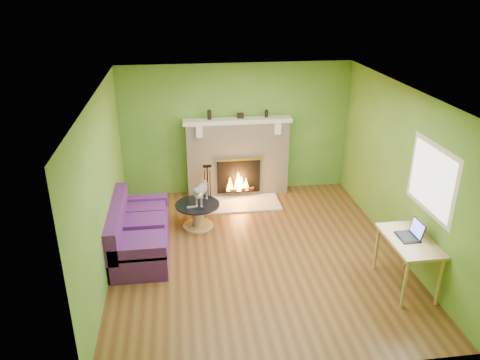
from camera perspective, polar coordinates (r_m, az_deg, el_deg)
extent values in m
plane|color=brown|center=(7.58, 1.99, -8.94)|extent=(5.00, 5.00, 0.00)
plane|color=white|center=(6.57, 2.31, 10.61)|extent=(5.00, 5.00, 0.00)
plane|color=#467E29|center=(9.29, -0.46, 6.17)|extent=(5.00, 0.00, 5.00)
plane|color=#467E29|center=(4.83, 7.23, -11.56)|extent=(5.00, 0.00, 5.00)
plane|color=#467E29|center=(6.97, -16.40, -0.85)|extent=(0.00, 5.00, 5.00)
plane|color=#467E29|center=(7.66, 18.97, 1.01)|extent=(0.00, 5.00, 5.00)
plane|color=silver|center=(6.84, 22.35, 0.09)|extent=(0.00, 1.20, 1.20)
plane|color=white|center=(6.83, 22.30, 0.08)|extent=(0.00, 1.06, 1.06)
cube|color=beige|center=(9.31, -0.32, 2.62)|extent=(2.00, 0.35, 1.50)
cube|color=black|center=(9.25, -0.16, 0.41)|extent=(0.85, 0.03, 0.68)
cube|color=gold|center=(9.11, -0.16, 2.48)|extent=(0.91, 0.02, 0.04)
cylinder|color=black|center=(9.33, -0.13, -1.26)|extent=(0.55, 0.07, 0.07)
cube|color=silver|center=(9.03, -0.30, 7.24)|extent=(2.10, 0.28, 0.08)
cube|color=silver|center=(8.83, -5.00, 5.83)|extent=(0.12, 0.10, 0.20)
cube|color=silver|center=(9.02, 4.61, 6.22)|extent=(0.12, 0.10, 0.20)
cube|color=beige|center=(9.13, 0.12, -2.86)|extent=(1.50, 0.75, 0.03)
cube|color=silver|center=(9.03, -0.30, 7.24)|extent=(2.10, 0.28, 0.08)
cube|color=#47175A|center=(7.71, -11.83, -7.07)|extent=(0.83, 1.83, 0.41)
cube|color=#47175A|center=(7.58, -14.74, -4.85)|extent=(0.19, 1.83, 0.52)
cube|color=#47175A|center=(6.88, -12.39, -8.62)|extent=(0.83, 0.19, 0.21)
cube|color=#47175A|center=(8.31, -11.67, -2.65)|extent=(0.83, 0.19, 0.21)
cube|color=#47175A|center=(7.13, -11.86, -7.32)|extent=(0.66, 0.49, 0.11)
cube|color=#47175A|center=(7.66, -11.60, -5.00)|extent=(0.66, 0.49, 0.11)
cube|color=#47175A|center=(8.12, -11.42, -3.28)|extent=(0.66, 0.49, 0.11)
cylinder|color=tan|center=(8.37, -5.11, -5.54)|extent=(0.54, 0.54, 0.03)
cylinder|color=tan|center=(8.27, -5.16, -4.31)|extent=(0.19, 0.19, 0.38)
cylinder|color=black|center=(8.18, -5.21, -3.01)|extent=(0.78, 0.78, 0.02)
cube|color=tan|center=(6.88, 20.04, -6.96)|extent=(0.59, 1.02, 0.04)
cylinder|color=tan|center=(6.63, 19.44, -11.97)|extent=(0.05, 0.05, 0.72)
cylinder|color=tan|center=(6.86, 23.18, -11.35)|extent=(0.05, 0.05, 0.72)
cylinder|color=tan|center=(7.32, 16.31, -7.96)|extent=(0.05, 0.05, 0.72)
cylinder|color=tan|center=(7.52, 19.77, -7.54)|extent=(0.05, 0.05, 0.72)
cube|color=gray|center=(8.06, -5.89, -3.29)|extent=(0.17, 0.06, 0.02)
cube|color=black|center=(8.01, -5.01, -3.44)|extent=(0.16, 0.05, 0.02)
cylinder|color=black|center=(8.97, -3.76, 7.95)|extent=(0.08, 0.08, 0.18)
cylinder|color=black|center=(9.12, 3.24, 8.08)|extent=(0.07, 0.07, 0.14)
cube|color=black|center=(9.04, 0.05, 7.86)|extent=(0.12, 0.08, 0.10)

